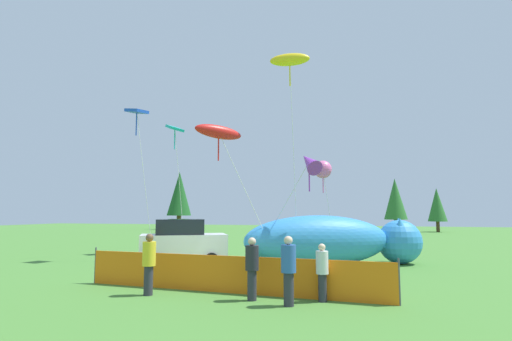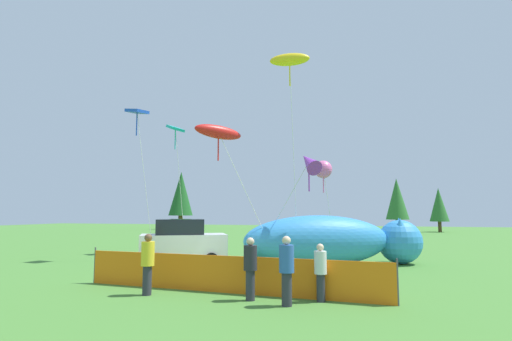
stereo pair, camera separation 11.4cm
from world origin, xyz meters
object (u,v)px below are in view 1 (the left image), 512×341
spectator_in_grey_shirt (252,266)px  kite_red_lizard (219,132)px  spectator_in_red_shirt (149,262)px  kite_purple_delta (309,162)px  folding_chair (243,270)px  inflatable_cat (333,242)px  kite_blue_box (137,114)px  spectator_in_green_shirt (289,268)px  spectator_in_black_shirt (322,270)px  kite_teal_diamond (175,131)px  kite_yellow_hero (290,61)px  kite_pink_octopus (323,170)px  parked_car (183,243)px

spectator_in_grey_shirt → kite_red_lizard: bearing=119.6°
spectator_in_red_shirt → spectator_in_grey_shirt: spectator_in_red_shirt is taller
kite_red_lizard → kite_purple_delta: size_ratio=1.22×
folding_chair → inflatable_cat: 6.62m
spectator_in_red_shirt → kite_blue_box: bearing=125.5°
folding_chair → kite_red_lizard: kite_red_lizard is taller
spectator_in_red_shirt → inflatable_cat: bearing=59.5°
inflatable_cat → spectator_in_green_shirt: size_ratio=4.58×
spectator_in_black_shirt → kite_blue_box: kite_blue_box is taller
inflatable_cat → kite_teal_diamond: (-9.70, 3.04, 6.39)m
spectator_in_grey_shirt → kite_teal_diamond: bearing=126.5°
spectator_in_black_shirt → kite_yellow_hero: (-2.16, 7.01, 8.88)m
spectator_in_green_shirt → kite_yellow_hero: bearing=99.9°
kite_pink_octopus → spectator_in_red_shirt: bearing=-109.2°
spectator_in_green_shirt → kite_purple_delta: kite_purple_delta is taller
kite_purple_delta → kite_pink_octopus: (0.08, 5.05, 0.19)m
kite_red_lizard → kite_blue_box: kite_blue_box is taller
kite_blue_box → folding_chair: bearing=-35.6°
spectator_in_green_shirt → kite_pink_octopus: (-0.28, 11.78, 3.83)m
parked_car → kite_pink_octopus: 8.80m
kite_teal_diamond → kite_yellow_hero: bearing=-24.5°
parked_car → spectator_in_grey_shirt: (5.09, -6.09, -0.10)m
spectator_in_green_shirt → kite_blue_box: (-9.54, 7.61, 6.63)m
parked_car → folding_chair: size_ratio=4.51×
kite_red_lizard → kite_blue_box: (-5.24, 1.64, 1.60)m
kite_purple_delta → kite_pink_octopus: size_ratio=0.99×
spectator_in_green_shirt → kite_blue_box: kite_blue_box is taller
folding_chair → kite_yellow_hero: size_ratio=0.09×
spectator_in_green_shirt → spectator_in_red_shirt: bearing=176.8°
spectator_in_red_shirt → kite_pink_octopus: (4.01, 11.54, 3.84)m
spectator_in_green_shirt → spectator_in_grey_shirt: (-1.12, 0.39, -0.04)m
folding_chair → spectator_in_red_shirt: spectator_in_red_shirt is taller
kite_purple_delta → spectator_in_grey_shirt: bearing=-96.9°
folding_chair → spectator_in_red_shirt: (-2.33, -1.93, 0.44)m
inflatable_cat → spectator_in_green_shirt: (-0.48, -8.31, -0.07)m
kite_blue_box → kite_purple_delta: bearing=-5.5°
spectator_in_green_shirt → kite_purple_delta: size_ratio=0.34×
kite_purple_delta → inflatable_cat: bearing=62.3°
parked_car → spectator_in_red_shirt: bearing=-100.6°
kite_pink_octopus → spectator_in_black_shirt: bearing=-84.4°
kite_teal_diamond → spectator_in_black_shirt: bearing=-46.6°
spectator_in_black_shirt → kite_red_lizard: bearing=134.3°
kite_teal_diamond → kite_red_lizard: bearing=-47.5°
kite_teal_diamond → kite_blue_box: kite_blue_box is taller
parked_car → spectator_in_grey_shirt: size_ratio=2.45×
inflatable_cat → kite_red_lizard: 7.27m
folding_chair → kite_blue_box: kite_blue_box is taller
inflatable_cat → kite_teal_diamond: size_ratio=1.06×
spectator_in_grey_shirt → kite_purple_delta: 7.38m
folding_chair → kite_blue_box: 11.71m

